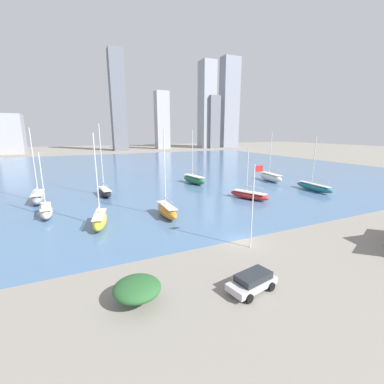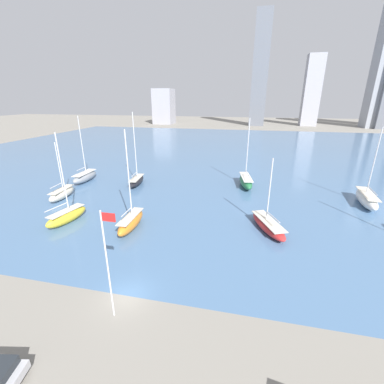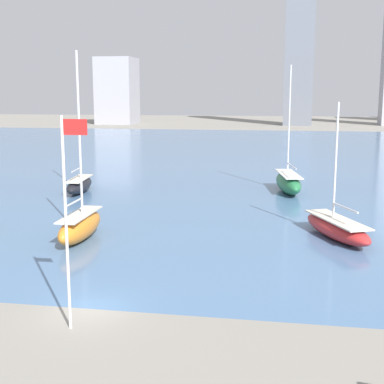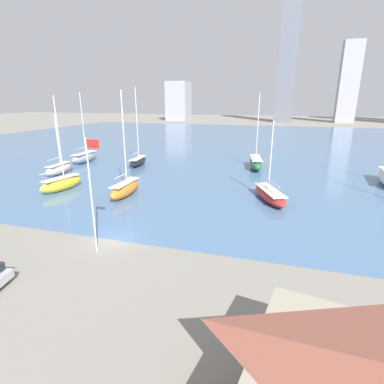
{
  "view_description": "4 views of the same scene",
  "coord_description": "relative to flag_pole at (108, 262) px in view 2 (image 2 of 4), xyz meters",
  "views": [
    {
      "loc": [
        -18.31,
        -25.17,
        13.52
      ],
      "look_at": [
        0.47,
        15.47,
        2.95
      ],
      "focal_mm": 24.0,
      "sensor_mm": 36.0,
      "label": 1
    },
    {
      "loc": [
        10.24,
        -17.74,
        17.73
      ],
      "look_at": [
        2.81,
        16.0,
        5.05
      ],
      "focal_mm": 24.0,
      "sensor_mm": 36.0,
      "label": 2
    },
    {
      "loc": [
        9.56,
        -24.68,
        10.88
      ],
      "look_at": [
        2.32,
        17.63,
        3.0
      ],
      "focal_mm": 50.0,
      "sensor_mm": 36.0,
      "label": 3
    },
    {
      "loc": [
        14.73,
        -22.62,
        12.76
      ],
      "look_at": [
        5.55,
        8.06,
        2.89
      ],
      "focal_mm": 28.0,
      "sensor_mm": 36.0,
      "label": 4
    }
  ],
  "objects": [
    {
      "name": "sailboat_white",
      "position": [
        31.18,
        32.01,
        -4.3
      ],
      "size": [
        3.35,
        9.71,
        13.38
      ],
      "rotation": [
        0.0,
        0.0,
        -0.1
      ],
      "color": "white",
      "rests_on": "harbor_water"
    },
    {
      "name": "sailboat_black",
      "position": [
        -12.86,
        33.79,
        -4.49
      ],
      "size": [
        2.88,
        7.81,
        15.13
      ],
      "rotation": [
        0.0,
        0.0,
        0.11
      ],
      "color": "black",
      "rests_on": "harbor_water"
    },
    {
      "name": "ground_plane",
      "position": [
        0.01,
        2.35,
        -5.46
      ],
      "size": [
        500.0,
        500.0,
        0.0
      ],
      "primitive_type": "plane",
      "color": "gray"
    },
    {
      "name": "sailboat_yellow",
      "position": [
        -15.67,
        14.68,
        -4.35
      ],
      "size": [
        3.21,
        7.35,
        13.37
      ],
      "rotation": [
        0.0,
        0.0,
        -0.2
      ],
      "color": "yellow",
      "rests_on": "harbor_water"
    },
    {
      "name": "sailboat_cream",
      "position": [
        -23.11,
        23.18,
        -4.45
      ],
      "size": [
        2.4,
        7.21,
        10.43
      ],
      "rotation": [
        0.0,
        0.0,
        0.07
      ],
      "color": "beige",
      "rests_on": "harbor_water"
    },
    {
      "name": "sailboat_gray",
      "position": [
        -25.2,
        33.45,
        -4.32
      ],
      "size": [
        2.52,
        8.17,
        14.24
      ],
      "rotation": [
        0.0,
        0.0,
        0.02
      ],
      "color": "gray",
      "rests_on": "harbor_water"
    },
    {
      "name": "sailboat_green",
      "position": [
        10.26,
        37.75,
        -4.29
      ],
      "size": [
        3.83,
        9.36,
        14.03
      ],
      "rotation": [
        0.0,
        0.0,
        0.17
      ],
      "color": "#236B3D",
      "rests_on": "harbor_water"
    },
    {
      "name": "sailboat_orange",
      "position": [
        -5.37,
        14.89,
        -4.32
      ],
      "size": [
        1.97,
        7.48,
        14.0
      ],
      "rotation": [
        0.0,
        0.0,
        0.01
      ],
      "color": "orange",
      "rests_on": "harbor_water"
    },
    {
      "name": "flag_pole",
      "position": [
        0.0,
        0.0,
        0.0
      ],
      "size": [
        1.24,
        0.14,
        9.96
      ],
      "color": "silver",
      "rests_on": "ground_plane"
    },
    {
      "name": "sailboat_red",
      "position": [
        13.81,
        18.66,
        -4.62
      ],
      "size": [
        5.67,
        8.98,
        10.31
      ],
      "rotation": [
        0.0,
        0.0,
        0.41
      ],
      "color": "#B72828",
      "rests_on": "harbor_water"
    },
    {
      "name": "harbor_water",
      "position": [
        0.01,
        72.35,
        -5.45
      ],
      "size": [
        180.0,
        140.0,
        0.0
      ],
      "color": "#4C7099",
      "rests_on": "ground_plane"
    },
    {
      "name": "distant_city_skyline",
      "position": [
        73.06,
        173.58,
        24.85
      ],
      "size": [
        174.04,
        17.9,
        73.86
      ],
      "color": "#9E9EA8",
      "rests_on": "ground_plane"
    }
  ]
}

